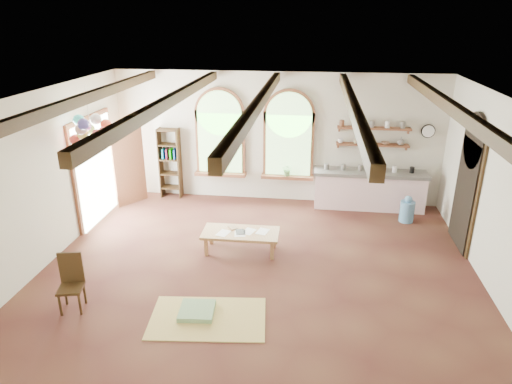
% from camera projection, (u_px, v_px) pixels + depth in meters
% --- Properties ---
extents(floor, '(8.00, 8.00, 0.00)m').
position_uv_depth(floor, '(259.00, 268.00, 8.56)').
color(floor, brown).
rests_on(floor, ground).
extents(ceiling_beams, '(6.20, 6.80, 0.18)m').
position_uv_depth(ceiling_beams, '(259.00, 103.00, 7.43)').
color(ceiling_beams, '#3A2912').
rests_on(ceiling_beams, ceiling).
extents(window_left, '(1.30, 0.28, 2.20)m').
position_uv_depth(window_left, '(220.00, 136.00, 11.30)').
color(window_left, brown).
rests_on(window_left, floor).
extents(window_right, '(1.30, 0.28, 2.20)m').
position_uv_depth(window_right, '(289.00, 138.00, 11.09)').
color(window_right, brown).
rests_on(window_right, floor).
extents(left_doorway, '(0.10, 1.90, 2.50)m').
position_uv_depth(left_doorway, '(95.00, 171.00, 10.28)').
color(left_doorway, brown).
rests_on(left_doorway, floor).
extents(right_doorway, '(0.10, 1.30, 2.40)m').
position_uv_depth(right_doorway, '(465.00, 194.00, 9.06)').
color(right_doorway, black).
rests_on(right_doorway, floor).
extents(kitchen_counter, '(2.68, 0.62, 0.94)m').
position_uv_depth(kitchen_counter, '(369.00, 189.00, 11.06)').
color(kitchen_counter, white).
rests_on(kitchen_counter, floor).
extents(wall_shelf_lower, '(1.70, 0.24, 0.04)m').
position_uv_depth(wall_shelf_lower, '(372.00, 145.00, 10.84)').
color(wall_shelf_lower, brown).
rests_on(wall_shelf_lower, wall_back).
extents(wall_shelf_upper, '(1.70, 0.24, 0.04)m').
position_uv_depth(wall_shelf_upper, '(374.00, 128.00, 10.69)').
color(wall_shelf_upper, brown).
rests_on(wall_shelf_upper, wall_back).
extents(wall_clock, '(0.32, 0.04, 0.32)m').
position_uv_depth(wall_clock, '(428.00, 131.00, 10.62)').
color(wall_clock, black).
rests_on(wall_clock, wall_back).
extents(bookshelf, '(0.53, 0.32, 1.80)m').
position_uv_depth(bookshelf, '(170.00, 163.00, 11.62)').
color(bookshelf, '#3A2912').
rests_on(bookshelf, floor).
extents(coffee_table, '(1.52, 0.71, 0.43)m').
position_uv_depth(coffee_table, '(241.00, 234.00, 9.03)').
color(coffee_table, '#AD844F').
rests_on(coffee_table, floor).
extents(side_chair, '(0.45, 0.45, 0.94)m').
position_uv_depth(side_chair, '(72.00, 294.00, 7.29)').
color(side_chair, '#3A2912').
rests_on(side_chair, floor).
extents(floor_mat, '(1.90, 1.28, 0.02)m').
position_uv_depth(floor_mat, '(208.00, 318.00, 7.13)').
color(floor_mat, tan).
rests_on(floor_mat, floor).
extents(floor_cushion, '(0.59, 0.59, 0.09)m').
position_uv_depth(floor_cushion, '(197.00, 311.00, 7.24)').
color(floor_cushion, '#749C6B').
rests_on(floor_cushion, floor).
extents(water_jug_a, '(0.32, 0.32, 0.63)m').
position_uv_depth(water_jug_a, '(407.00, 210.00, 10.39)').
color(water_jug_a, '#588FBD').
rests_on(water_jug_a, floor).
extents(water_jug_b, '(0.32, 0.32, 0.62)m').
position_uv_depth(water_jug_b, '(410.00, 199.00, 11.02)').
color(water_jug_b, '#588FBD').
rests_on(water_jug_b, floor).
extents(balloon_cluster, '(0.73, 0.79, 1.14)m').
position_uv_depth(balloon_cluster, '(91.00, 131.00, 8.86)').
color(balloon_cluster, silver).
rests_on(balloon_cluster, floor).
extents(table_book, '(0.26, 0.27, 0.02)m').
position_uv_depth(table_book, '(229.00, 228.00, 9.14)').
color(table_book, olive).
rests_on(table_book, coffee_table).
extents(tablet, '(0.22, 0.28, 0.01)m').
position_uv_depth(tablet, '(240.00, 232.00, 8.99)').
color(tablet, black).
rests_on(tablet, coffee_table).
extents(potted_plant_left, '(0.27, 0.23, 0.30)m').
position_uv_depth(potted_plant_left, '(220.00, 167.00, 11.48)').
color(potted_plant_left, '#598C4C').
rests_on(potted_plant_left, window_left).
extents(potted_plant_right, '(0.27, 0.23, 0.30)m').
position_uv_depth(potted_plant_right, '(287.00, 170.00, 11.28)').
color(potted_plant_right, '#598C4C').
rests_on(potted_plant_right, window_right).
extents(shelf_cup_a, '(0.12, 0.10, 0.10)m').
position_uv_depth(shelf_cup_a, '(341.00, 141.00, 10.90)').
color(shelf_cup_a, white).
rests_on(shelf_cup_a, wall_shelf_lower).
extents(shelf_cup_b, '(0.10, 0.10, 0.09)m').
position_uv_depth(shelf_cup_b, '(355.00, 141.00, 10.86)').
color(shelf_cup_b, beige).
rests_on(shelf_cup_b, wall_shelf_lower).
extents(shelf_bowl_a, '(0.22, 0.22, 0.05)m').
position_uv_depth(shelf_bowl_a, '(370.00, 143.00, 10.83)').
color(shelf_bowl_a, beige).
rests_on(shelf_bowl_a, wall_shelf_lower).
extents(shelf_bowl_b, '(0.20, 0.20, 0.06)m').
position_uv_depth(shelf_bowl_b, '(386.00, 143.00, 10.78)').
color(shelf_bowl_b, '#8C664C').
rests_on(shelf_bowl_b, wall_shelf_lower).
extents(shelf_vase, '(0.18, 0.18, 0.19)m').
position_uv_depth(shelf_vase, '(401.00, 141.00, 10.72)').
color(shelf_vase, slate).
rests_on(shelf_vase, wall_shelf_lower).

